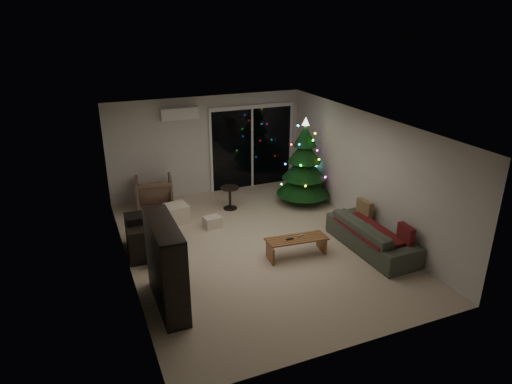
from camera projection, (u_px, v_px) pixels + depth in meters
room at (250, 173)px, 10.28m from camera, size 6.50×7.51×2.60m
bookshelf at (155, 268)px, 7.05m from camera, size 0.79×1.49×1.45m
media_cabinet at (137, 237)px, 8.84m from camera, size 0.47×1.08×0.66m
stereo at (135, 219)px, 8.69m from camera, size 0.34×0.40×0.14m
armchair at (154, 193)px, 10.83m from camera, size 0.96×0.98×0.78m
ottoman at (177, 213)px, 10.18m from camera, size 0.52×0.52×0.42m
cardboard_box_a at (161, 255)px, 8.53m from camera, size 0.47×0.36×0.33m
cardboard_box_b at (212, 222)px, 9.95m from camera, size 0.40×0.32×0.25m
side_table at (230, 198)px, 10.85m from camera, size 0.55×0.55×0.55m
floor_lamp at (157, 165)px, 11.40m from camera, size 0.27×0.27×1.66m
sofa at (372, 235)px, 8.99m from camera, size 0.86×2.11×0.61m
sofa_throw at (369, 230)px, 8.90m from camera, size 0.65×1.51×0.05m
cushion_a at (364, 209)px, 9.54m from camera, size 0.16×0.41×0.40m
cushion_b at (406, 236)px, 8.43m from camera, size 0.15×0.41×0.40m
coffee_table at (296, 247)px, 8.80m from camera, size 1.21×0.53×0.37m
remote_a at (290, 239)px, 8.67m from camera, size 0.15×0.04×0.02m
remote_b at (300, 236)px, 8.80m from camera, size 0.14×0.08×0.02m
christmas_tree at (304, 161)px, 10.93m from camera, size 1.36×1.36×2.13m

